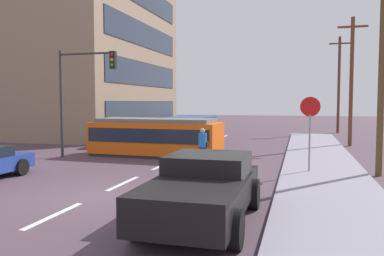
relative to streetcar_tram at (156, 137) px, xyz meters
name	(u,v)px	position (x,y,z in m)	size (l,w,h in m)	color
ground_plane	(187,154)	(1.36, 1.13, -1.01)	(120.00, 120.00, 0.00)	#4F3B47
sidewalk_curb_right	(323,171)	(8.16, -2.87, -0.94)	(3.20, 36.00, 0.14)	gray
lane_stripe_0	(54,215)	(1.36, -10.87, -1.01)	(0.16, 2.40, 0.01)	silver
lane_stripe_1	(123,183)	(1.36, -6.87, -1.01)	(0.16, 2.40, 0.01)	silver
lane_stripe_2	(162,165)	(1.36, -2.87, -1.01)	(0.16, 2.40, 0.01)	silver
lane_stripe_3	(207,144)	(1.36, 6.00, -1.01)	(0.16, 2.40, 0.01)	silver
lane_stripe_4	(224,137)	(1.36, 12.00, -1.01)	(0.16, 2.40, 0.01)	silver
corner_building	(66,43)	(-12.90, 11.94, 6.99)	(15.15, 17.06, 16.00)	#94795F
streetcar_tram	(156,137)	(0.00, 0.00, 0.00)	(6.82, 2.80, 1.96)	#E75810
city_bus	(190,129)	(0.34, 5.41, 0.04)	(2.58, 5.14, 1.84)	#2A4984
pedestrian_crossing	(203,145)	(3.13, -2.53, -0.07)	(0.50, 0.36, 1.67)	#24344D
pickup_truck_parked	(204,188)	(5.08, -10.36, -0.21)	(2.29, 5.01, 1.55)	black
parked_sedan_mid	(119,136)	(-3.99, 3.96, -0.39)	(1.99, 4.26, 1.19)	#376142
parked_sedan_far	(157,129)	(-3.98, 10.76, -0.39)	(1.93, 4.59, 1.19)	#A50D19
parked_sedan_furthest	(179,124)	(-4.13, 17.43, -0.39)	(1.99, 4.53, 1.19)	#0B3F90
stop_sign	(310,118)	(7.61, -3.37, 1.18)	(0.76, 0.07, 2.88)	gray
traffic_light_mast	(82,82)	(-3.26, -1.71, 2.77)	(3.13, 0.33, 5.39)	#333333
utility_pole_near	(382,64)	(10.16, -3.00, 3.22)	(1.80, 0.24, 8.11)	brown
utility_pole_mid	(351,79)	(10.32, 7.57, 3.22)	(1.80, 0.24, 8.11)	brown
utility_pole_far	(339,83)	(10.52, 18.47, 3.46)	(1.80, 0.24, 8.58)	brown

